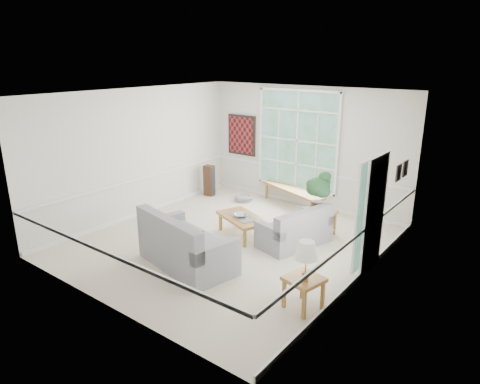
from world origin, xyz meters
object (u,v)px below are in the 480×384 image
(loveseat_right, at_px, (294,226))
(loveseat_front, at_px, (187,240))
(coffee_table, at_px, (242,226))
(end_table, at_px, (321,223))
(side_table, at_px, (303,293))

(loveseat_right, bearing_deg, loveseat_front, -102.94)
(loveseat_right, distance_m, coffee_table, 1.15)
(loveseat_right, distance_m, end_table, 0.81)
(loveseat_right, height_order, end_table, loveseat_right)
(loveseat_right, height_order, coffee_table, loveseat_right)
(coffee_table, height_order, side_table, side_table)
(side_table, bearing_deg, coffee_table, 145.68)
(loveseat_right, xyz_separation_m, coffee_table, (-1.09, -0.31, -0.18))
(coffee_table, bearing_deg, loveseat_front, -67.02)
(loveseat_front, distance_m, side_table, 2.38)
(loveseat_right, height_order, loveseat_front, loveseat_front)
(coffee_table, bearing_deg, loveseat_right, 38.14)
(loveseat_right, bearing_deg, side_table, -40.82)
(loveseat_front, height_order, side_table, loveseat_front)
(coffee_table, relative_size, end_table, 2.22)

